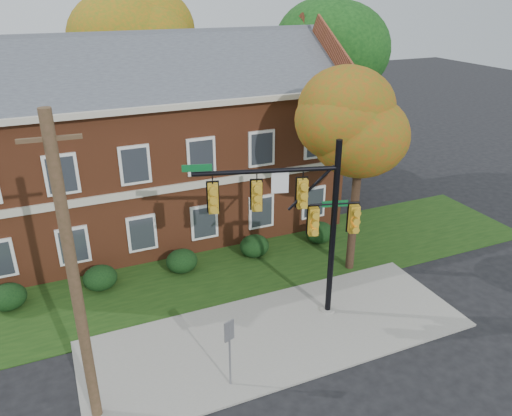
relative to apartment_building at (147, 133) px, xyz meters
name	(u,v)px	position (x,y,z in m)	size (l,w,h in m)	color
ground	(291,351)	(2.00, -11.95, -4.99)	(120.00, 120.00, 0.00)	black
sidewalk	(279,334)	(2.00, -10.95, -4.95)	(14.00, 5.00, 0.08)	gray
grass_strip	(230,269)	(2.00, -5.95, -4.97)	(30.00, 6.00, 0.04)	#193811
apartment_building	(147,133)	(0.00, 0.00, 0.00)	(18.80, 8.80, 9.74)	brown
hedge_far_left	(8,297)	(-7.00, -5.25, -4.46)	(1.40, 1.26, 1.05)	black
hedge_left	(100,278)	(-3.50, -5.25, -4.46)	(1.40, 1.26, 1.05)	black
hedge_center	(182,261)	(0.00, -5.25, -4.46)	(1.40, 1.26, 1.05)	black
hedge_right	(254,246)	(3.50, -5.25, -4.46)	(1.40, 1.26, 1.05)	black
hedge_far_right	(320,233)	(7.00, -5.25, -4.46)	(1.40, 1.26, 1.05)	black
tree_near_right	(369,123)	(7.22, -8.09, 1.68)	(4.50, 4.25, 8.58)	black
tree_right_rear	(338,54)	(11.31, 0.86, 3.13)	(6.30, 5.95, 10.62)	black
tree_far_rear	(136,37)	(1.34, 7.84, 3.86)	(6.84, 6.46, 11.52)	black
traffic_signal	(300,214)	(3.14, -10.14, -0.67)	(6.04, 1.85, 6.96)	gray
utility_pole	(74,282)	(-4.55, -12.19, -0.34)	(1.43, 0.33, 9.17)	#43361F
sign_post	(229,343)	(-0.51, -12.63, -3.29)	(0.36, 0.16, 2.50)	slate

